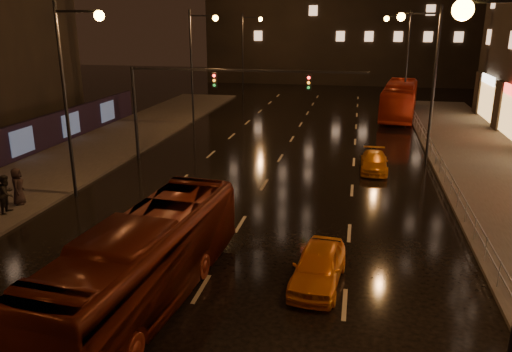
% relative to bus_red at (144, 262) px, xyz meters
% --- Properties ---
extents(ground, '(140.00, 140.00, 0.00)m').
position_rel_bus_red_xyz_m(ground, '(1.50, 17.24, -1.53)').
color(ground, black).
rests_on(ground, ground).
extents(sidewalk_left, '(7.00, 70.00, 0.15)m').
position_rel_bus_red_xyz_m(sidewalk_left, '(-12.00, 12.24, -1.45)').
color(sidewalk_left, '#38332D').
rests_on(sidewalk_left, ground).
extents(traffic_signal, '(15.31, 0.32, 6.20)m').
position_rel_bus_red_xyz_m(traffic_signal, '(-3.56, 17.24, 3.21)').
color(traffic_signal, black).
rests_on(traffic_signal, ground).
extents(railing_right, '(0.05, 56.00, 1.00)m').
position_rel_bus_red_xyz_m(railing_right, '(11.70, 15.24, -0.63)').
color(railing_right, '#99999E').
rests_on(railing_right, sidewalk_right).
extents(bus_red, '(3.47, 11.13, 3.05)m').
position_rel_bus_red_xyz_m(bus_red, '(0.00, 0.00, 0.00)').
color(bus_red, '#59190C').
rests_on(bus_red, ground).
extents(bus_curb, '(4.34, 12.58, 3.43)m').
position_rel_bus_red_xyz_m(bus_curb, '(10.50, 36.82, 0.19)').
color(bus_curb, '#AB2611').
rests_on(bus_curb, ground).
extents(taxi_near, '(2.01, 4.25, 1.40)m').
position_rel_bus_red_xyz_m(taxi_near, '(5.50, 2.42, -0.82)').
color(taxi_near, orange).
rests_on(taxi_near, ground).
extents(taxi_far, '(1.66, 4.04, 1.17)m').
position_rel_bus_red_xyz_m(taxi_far, '(7.75, 17.41, -0.94)').
color(taxi_far, '#CA7213').
rests_on(taxi_far, ground).
extents(pedestrian_b, '(0.87, 1.03, 1.89)m').
position_rel_bus_red_xyz_m(pedestrian_b, '(-9.80, 6.11, -0.43)').
color(pedestrian_b, black).
rests_on(pedestrian_b, sidewalk_left).
extents(pedestrian_c, '(0.91, 1.08, 1.89)m').
position_rel_bus_red_xyz_m(pedestrian_c, '(-10.03, 7.24, -0.43)').
color(pedestrian_c, black).
rests_on(pedestrian_c, sidewalk_left).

